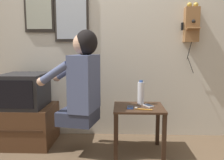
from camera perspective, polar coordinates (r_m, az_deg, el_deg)
The scene contains 12 objects.
wall_back at distance 3.00m, azimuth -0.66°, elevation 10.78°, with size 6.80×0.05×2.55m.
side_table at distance 2.56m, azimuth 6.40°, elevation -8.63°, with size 0.52×0.46×0.50m.
person at distance 2.44m, azimuth -7.21°, elevation 0.12°, with size 0.62×0.50×0.96m.
tv_stand at distance 3.00m, azimuth -20.22°, elevation -10.04°, with size 0.68×0.56×0.45m.
television at distance 2.88m, azimuth -20.30°, elevation -2.33°, with size 0.46×0.51×0.38m.
wall_phone_antique at distance 3.04m, azimuth 18.58°, elevation 12.69°, with size 0.21×0.18×0.83m.
framed_picture at distance 3.15m, azimuth -17.15°, elevation 15.97°, with size 0.36×0.03×0.56m.
wall_mirror at distance 3.04m, azimuth -9.72°, elevation 15.33°, with size 0.42×0.03×0.66m.
cell_phone_held at distance 2.47m, azimuth 4.40°, elevation -6.57°, with size 0.07×0.13×0.01m.
cell_phone_spare at distance 2.56m, azimuth 8.76°, elevation -6.10°, with size 0.11×0.14×0.01m.
water_bottle at distance 2.60m, azimuth 6.97°, elevation -3.12°, with size 0.07×0.07×0.27m.
toothbrush at distance 2.41m, azimuth 7.29°, elevation -6.94°, with size 0.18×0.05×0.02m.
Camera 1 is at (0.15, -1.85, 1.13)m, focal length 38.00 mm.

